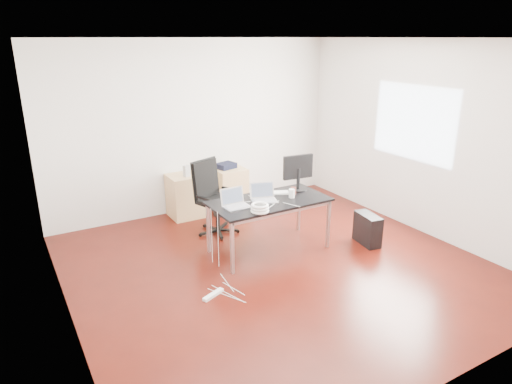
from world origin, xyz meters
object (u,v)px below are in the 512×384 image
filing_cabinet_left (185,196)px  filing_cabinet_right (230,188)px  desk (269,204)px  office_chair (213,193)px  pc_tower (368,229)px

filing_cabinet_left → filing_cabinet_right: same height
desk → filing_cabinet_left: 1.86m
desk → office_chair: office_chair is taller
office_chair → filing_cabinet_left: size_ratio=1.54×
desk → pc_tower: size_ratio=3.56×
office_chair → pc_tower: bearing=-61.7°
desk → filing_cabinet_left: desk is taller
filing_cabinet_left → filing_cabinet_right: bearing=0.0°
office_chair → filing_cabinet_left: (-0.14, 0.79, -0.26)m
office_chair → filing_cabinet_right: size_ratio=1.54×
filing_cabinet_left → pc_tower: bearing=-51.4°
desk → office_chair: 1.04m
filing_cabinet_left → office_chair: bearing=-80.1°
office_chair → filing_cabinet_left: 0.84m
pc_tower → office_chair: bearing=147.6°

